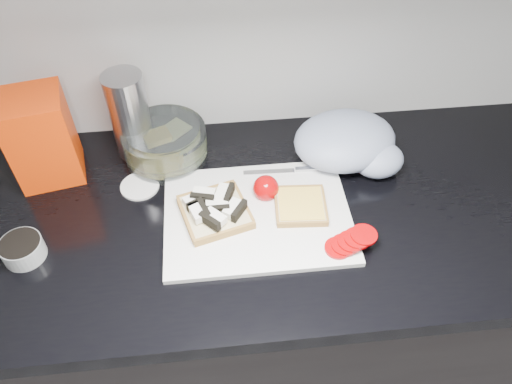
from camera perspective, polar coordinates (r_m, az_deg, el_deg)
The scene contains 14 objects.
base_cabinet at distance 1.49m, azimuth -5.28°, elevation -14.12°, with size 3.50×0.60×0.86m, color black.
countertop at distance 1.12m, azimuth -6.84°, elevation -2.97°, with size 3.50×0.64×0.04m, color black.
cutting_board at distance 1.08m, azimuth 0.17°, elevation -2.75°, with size 0.40×0.30×0.01m, color silver.
bread_left at distance 1.07m, azimuth -4.78°, elevation -2.07°, with size 0.17×0.17×0.04m.
bread_right at distance 1.09m, azimuth 5.11°, elevation -1.56°, with size 0.12×0.12×0.02m.
tomato_slices at distance 1.03m, azimuth 10.79°, elevation -5.57°, with size 0.12×0.08×0.02m.
knife at distance 1.17m, azimuth 4.00°, elevation 2.52°, with size 0.18×0.02×0.01m.
seed_tub at distance 1.11m, azimuth -25.15°, elevation -5.87°, with size 0.08×0.08×0.04m.
tub_lid at distance 1.17m, azimuth -13.13°, elevation 0.65°, with size 0.09×0.09×0.01m, color silver.
glass_bowl at distance 1.21m, azimuth -10.34°, elevation 5.44°, with size 0.20×0.20×0.08m.
bread_bag at distance 1.21m, azimuth -23.33°, elevation 5.72°, with size 0.14×0.13×0.21m, color red.
steel_canister at distance 1.20m, azimuth -14.20°, elevation 8.42°, with size 0.09×0.09×0.22m, color #A6A6AA.
grocery_bag at distance 1.20m, azimuth 10.63°, elevation 5.52°, with size 0.27×0.23×0.11m.
whole_tomatoes at distance 1.10m, azimuth 1.13°, elevation 0.44°, with size 0.06×0.06×0.06m.
Camera 1 is at (0.06, 0.48, 1.73)m, focal length 35.00 mm.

